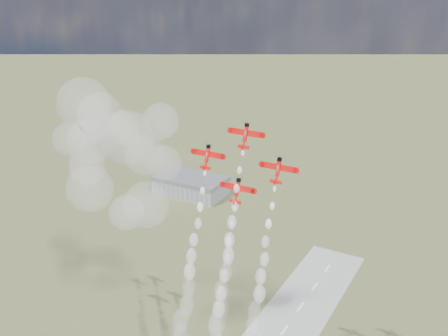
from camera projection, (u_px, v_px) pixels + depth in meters
hangar at (191, 185)px, 378.49m from camera, size 50.00×28.00×13.00m
plane_lead at (245, 135)px, 156.68m from camera, size 11.00×4.53×7.64m
plane_left at (207, 156)px, 162.95m from camera, size 11.00×4.53×7.64m
plane_right at (278, 170)px, 152.02m from camera, size 11.00×4.53×7.64m
plane_slot at (237, 190)px, 158.28m from camera, size 11.00×4.53×7.64m
smoke_trail_lead at (222, 289)px, 161.12m from camera, size 5.41×19.81×53.70m
smoke_trail_left at (185, 303)px, 167.27m from camera, size 5.74×19.73×53.88m
smoke_trail_right at (253, 326)px, 156.73m from camera, size 5.70×18.79×54.17m
drifted_smoke_cloud at (113, 150)px, 195.49m from camera, size 58.54×36.11×57.69m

